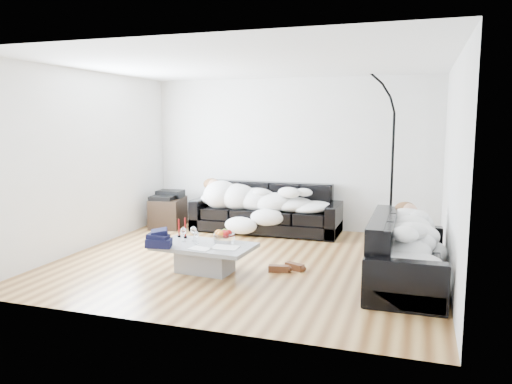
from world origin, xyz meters
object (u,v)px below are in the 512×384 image
(coffee_table, at_px, (205,258))
(floor_lamp, at_px, (392,163))
(wine_glass_a, at_px, (193,234))
(sleeper_back, at_px, (265,196))
(fruit_bowl, at_px, (224,235))
(sleeper_right, at_px, (408,231))
(wine_glass_c, at_px, (196,238))
(sofa_back, at_px, (266,208))
(sofa_right, at_px, (408,251))
(shoes, at_px, (286,267))
(candle_left, at_px, (179,228))
(stereo, at_px, (168,195))
(av_cabinet, at_px, (168,213))
(wine_glass_b, at_px, (183,235))
(candle_right, at_px, (185,228))

(coffee_table, xyz_separation_m, floor_lamp, (2.09, 2.57, 1.05))
(coffee_table, height_order, wine_glass_a, wine_glass_a)
(sleeper_back, distance_m, fruit_bowl, 2.18)
(coffee_table, height_order, floor_lamp, floor_lamp)
(sleeper_back, distance_m, sleeper_right, 3.13)
(coffee_table, bearing_deg, fruit_bowl, 48.89)
(wine_glass_c, bearing_deg, floor_lamp, 49.49)
(sofa_back, bearing_deg, sofa_right, -41.84)
(sofa_back, xyz_separation_m, shoes, (0.90, -2.07, -0.36))
(sofa_right, bearing_deg, coffee_table, 97.39)
(wine_glass_a, height_order, shoes, wine_glass_a)
(candle_left, distance_m, stereo, 2.36)
(av_cabinet, xyz_separation_m, floor_lamp, (3.81, 0.30, 0.97))
(sofa_right, relative_size, wine_glass_b, 10.70)
(sofa_right, xyz_separation_m, candle_left, (-2.89, -0.05, 0.08))
(fruit_bowl, bearing_deg, sofa_back, 93.23)
(coffee_table, relative_size, wine_glass_a, 6.43)
(coffee_table, distance_m, wine_glass_b, 0.42)
(sleeper_right, distance_m, coffee_table, 2.47)
(wine_glass_b, height_order, candle_left, candle_left)
(wine_glass_a, xyz_separation_m, floor_lamp, (2.30, 2.45, 0.78))
(sofa_right, relative_size, candle_right, 7.21)
(av_cabinet, bearing_deg, coffee_table, -63.72)
(sofa_right, distance_m, fruit_bowl, 2.23)
(coffee_table, bearing_deg, sofa_back, 88.73)
(sleeper_back, xyz_separation_m, coffee_table, (-0.05, -2.37, -0.45))
(wine_glass_b, xyz_separation_m, shoes, (1.27, 0.30, -0.40))
(av_cabinet, distance_m, floor_lamp, 3.94)
(sofa_back, relative_size, sleeper_back, 1.18)
(floor_lamp, bearing_deg, fruit_bowl, -108.60)
(wine_glass_a, height_order, av_cabinet, wine_glass_a)
(wine_glass_c, bearing_deg, shoes, 18.63)
(candle_left, bearing_deg, floor_lamp, 41.88)
(coffee_table, distance_m, fruit_bowl, 0.38)
(floor_lamp, bearing_deg, sofa_back, -155.50)
(sofa_back, height_order, stereo, sofa_back)
(sleeper_right, relative_size, floor_lamp, 0.68)
(fruit_bowl, relative_size, candle_left, 1.16)
(shoes, xyz_separation_m, av_cabinet, (-2.68, 1.92, 0.21))
(candle_right, bearing_deg, wine_glass_b, -70.46)
(sofa_right, relative_size, av_cabinet, 2.59)
(wine_glass_c, bearing_deg, candle_right, 137.57)
(candle_right, bearing_deg, av_cabinet, 123.41)
(candle_right, bearing_deg, stereo, 123.41)
(sofa_back, height_order, wine_glass_c, sofa_back)
(sofa_back, xyz_separation_m, sleeper_right, (2.35, -2.11, 0.22))
(coffee_table, bearing_deg, wine_glass_a, 150.04)
(candle_right, bearing_deg, coffee_table, -31.80)
(sleeper_back, height_order, coffee_table, sleeper_back)
(sofa_back, height_order, sofa_right, sofa_back)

